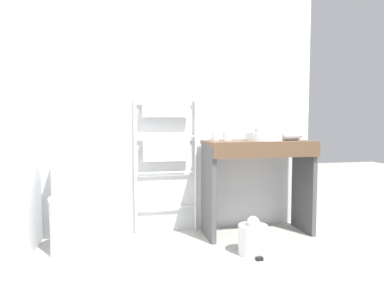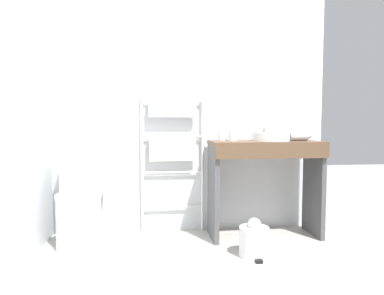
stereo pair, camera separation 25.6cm
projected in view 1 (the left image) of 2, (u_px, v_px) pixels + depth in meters
The scene contains 12 objects.
wall_back at pixel (178, 104), 3.22m from camera, with size 2.66×0.12×2.38m, color silver.
wall_side at pixel (5, 96), 2.23m from camera, with size 0.12×2.05×2.38m, color silver.
toilet at pixel (75, 209), 2.71m from camera, with size 0.37×0.49×0.81m.
towel_radiator at pixel (166, 140), 3.11m from camera, with size 0.58×0.06×1.27m.
vanity_counter at pixel (258, 171), 3.09m from camera, with size 0.97×0.45×0.86m.
sink_basin at pixel (264, 136), 3.08m from camera, with size 0.33×0.33×0.08m.
faucet at pixel (256, 131), 3.25m from camera, with size 0.02×0.10×0.12m.
cup_near_wall at pixel (216, 135), 3.13m from camera, with size 0.08×0.08×0.09m.
cup_near_edge at pixel (227, 136), 3.08m from camera, with size 0.08×0.08×0.08m.
hair_dryer at pixel (290, 136), 3.11m from camera, with size 0.21×0.18×0.08m.
trash_bin at pixel (253, 238), 2.64m from camera, with size 0.23×0.26×0.30m.
bath_mat at pixel (77, 279), 2.21m from camera, with size 0.56×0.36×0.01m, color silver.
Camera 1 is at (-0.56, -1.76, 1.01)m, focal length 32.00 mm.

